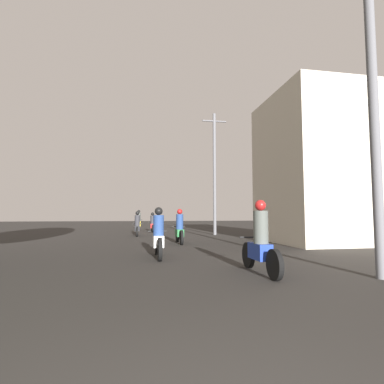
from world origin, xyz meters
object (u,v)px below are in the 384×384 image
(motorcycle_blue, at_px, (260,244))
(motorcycle_black, at_px, (137,226))
(motorcycle_red, at_px, (152,224))
(building_right_near, at_px, (317,169))
(motorcycle_yellow, at_px, (139,222))
(motorcycle_green, at_px, (179,230))
(motorcycle_white, at_px, (158,237))
(utility_pole_near, at_px, (372,80))
(utility_pole_far, at_px, (215,171))

(motorcycle_blue, bearing_deg, motorcycle_black, 100.51)
(motorcycle_red, height_order, building_right_near, building_right_near)
(motorcycle_red, xyz_separation_m, motorcycle_yellow, (-1.01, 2.53, 0.07))
(motorcycle_green, xyz_separation_m, motorcycle_black, (-1.89, 5.23, -0.01))
(building_right_near, bearing_deg, motorcycle_yellow, 123.98)
(motorcycle_white, bearing_deg, motorcycle_green, 65.22)
(motorcycle_blue, bearing_deg, motorcycle_yellow, 96.09)
(motorcycle_blue, height_order, motorcycle_black, motorcycle_blue)
(motorcycle_blue, relative_size, motorcycle_black, 1.05)
(motorcycle_blue, distance_m, motorcycle_black, 12.69)
(motorcycle_black, relative_size, building_right_near, 0.28)
(motorcycle_green, relative_size, motorcycle_yellow, 0.96)
(motorcycle_black, xyz_separation_m, utility_pole_near, (4.89, -13.31, 3.52))
(motorcycle_green, height_order, utility_pole_near, utility_pole_near)
(motorcycle_blue, height_order, motorcycle_red, motorcycle_blue)
(motorcycle_yellow, height_order, utility_pole_far, utility_pole_far)
(building_right_near, height_order, utility_pole_far, utility_pole_far)
(motorcycle_green, distance_m, motorcycle_yellow, 11.84)
(motorcycle_green, height_order, motorcycle_yellow, motorcycle_yellow)
(utility_pole_far, bearing_deg, motorcycle_black, -179.38)
(motorcycle_yellow, relative_size, utility_pole_near, 0.26)
(building_right_near, distance_m, utility_pole_near, 8.27)
(building_right_near, bearing_deg, motorcycle_green, 174.59)
(motorcycle_black, bearing_deg, motorcycle_blue, -78.78)
(motorcycle_blue, xyz_separation_m, motorcycle_black, (-2.70, 12.40, -0.05))
(utility_pole_far, bearing_deg, building_right_near, -59.38)
(motorcycle_blue, distance_m, utility_pole_near, 4.21)
(motorcycle_yellow, bearing_deg, motorcycle_red, -70.74)
(motorcycle_black, height_order, motorcycle_red, motorcycle_black)
(motorcycle_blue, relative_size, motorcycle_red, 1.08)
(utility_pole_far, bearing_deg, motorcycle_green, -119.70)
(utility_pole_near, bearing_deg, motorcycle_green, 110.40)
(utility_pole_near, bearing_deg, utility_pole_far, 89.96)
(motorcycle_black, xyz_separation_m, building_right_near, (8.39, -5.85, 2.86))
(motorcycle_blue, xyz_separation_m, building_right_near, (5.69, 6.55, 2.81))
(motorcycle_green, distance_m, utility_pole_near, 9.31)
(motorcycle_blue, xyz_separation_m, motorcycle_white, (-2.05, 2.83, -0.04))
(motorcycle_white, xyz_separation_m, utility_pole_near, (4.24, -3.75, 3.51))
(utility_pole_far, bearing_deg, motorcycle_yellow, 126.86)
(motorcycle_white, bearing_deg, motorcycle_red, 79.20)
(motorcycle_white, distance_m, utility_pole_far, 11.08)
(motorcycle_red, distance_m, motorcycle_yellow, 2.73)
(motorcycle_green, bearing_deg, utility_pole_near, -76.08)
(motorcycle_black, xyz_separation_m, utility_pole_far, (4.90, 0.05, 3.53))
(motorcycle_white, relative_size, utility_pole_far, 0.26)
(motorcycle_red, bearing_deg, motorcycle_white, -100.04)
(motorcycle_black, xyz_separation_m, motorcycle_red, (1.11, 3.94, -0.01))
(motorcycle_black, distance_m, utility_pole_far, 6.04)
(motorcycle_white, height_order, motorcycle_red, motorcycle_white)
(motorcycle_black, bearing_deg, utility_pole_far, -0.46)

